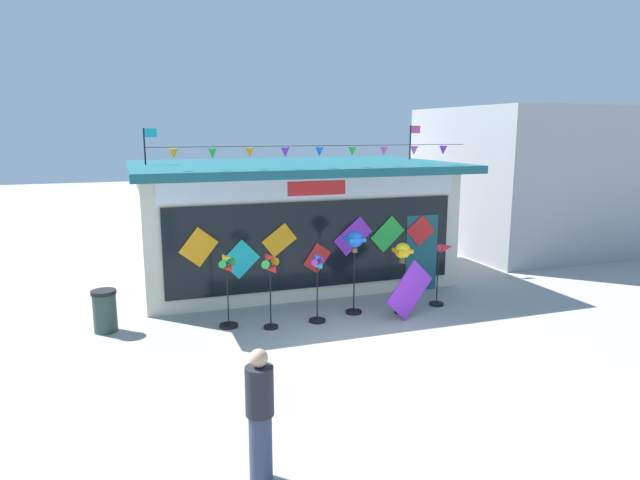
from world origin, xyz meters
name	(u,v)px	position (x,y,z in m)	size (l,w,h in m)	color
ground_plane	(380,360)	(0.00, 0.00, 0.00)	(80.00, 80.00, 0.00)	#9E9B99
kite_shop_building	(289,220)	(0.08, 6.24, 1.67)	(8.48, 5.65, 4.30)	beige
wind_spinner_far_left	(228,284)	(-2.33, 2.66, 0.95)	(0.40, 0.40, 1.62)	black
wind_spinner_left	(270,276)	(-1.49, 2.27, 1.17)	(0.44, 0.31, 1.66)	black
wind_spinner_center_left	(318,284)	(-0.42, 2.33, 0.87)	(0.37, 0.37, 1.56)	black
wind_spinner_center_right	(354,247)	(0.57, 2.65, 1.56)	(0.40, 0.40, 1.95)	black
wind_spinner_right	(402,257)	(1.61, 2.30, 1.33)	(0.37, 0.37, 1.66)	black
wind_spinner_far_right	(443,263)	(2.84, 2.55, 1.03)	(0.61, 0.35, 1.52)	black
person_near_camera	(260,411)	(-2.92, -2.81, 0.89)	(0.37, 0.47, 1.68)	#333D56
trash_bin	(105,311)	(-4.82, 3.25, 0.46)	(0.52, 0.52, 0.90)	#2D4238
display_kite_on_ground	(410,290)	(1.63, 1.94, 0.65)	(0.66, 0.03, 1.20)	purple
neighbour_building	(539,178)	(9.87, 7.71, 2.46)	(7.08, 6.20, 4.92)	#99999E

